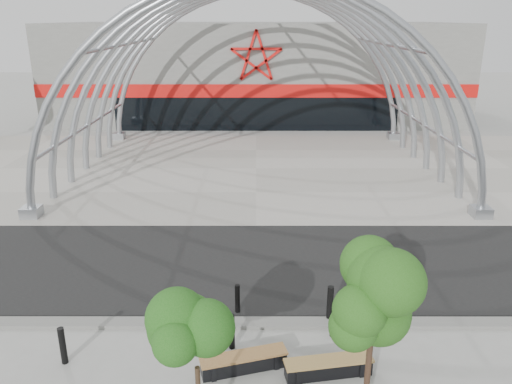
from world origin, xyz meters
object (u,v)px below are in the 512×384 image
bench_0 (244,362)px  street_tree_1 (374,305)px  bench_1 (328,367)px  street_tree_0 (196,338)px  bollard_2 (232,332)px

bench_0 → street_tree_1: bearing=-28.5°
bench_0 → bench_1: bearing=-5.2°
bench_1 → bench_0: bearing=174.8°
bench_0 → bench_1: (2.10, -0.19, 0.00)m
street_tree_0 → bench_0: (0.89, 2.04, -2.19)m
street_tree_0 → bench_1: size_ratio=1.48×
bench_0 → bench_1: same height
street_tree_0 → street_tree_1: (3.63, 0.55, 0.41)m
bench_1 → bollard_2: bearing=156.0°
street_tree_1 → bollard_2: 4.53m
street_tree_0 → bollard_2: (0.55, 2.94, -1.90)m
street_tree_0 → bench_1: 4.14m
street_tree_0 → bench_0: size_ratio=1.49×
bench_1 → bollard_2: size_ratio=2.22×
bench_1 → bollard_2: bollard_2 is taller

